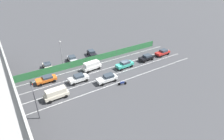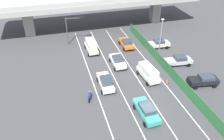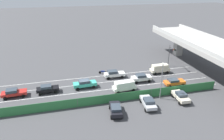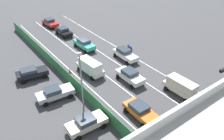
{
  "view_description": "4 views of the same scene",
  "coord_description": "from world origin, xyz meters",
  "px_view_note": "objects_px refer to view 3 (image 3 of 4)",
  "views": [
    {
      "loc": [
        -33.56,
        25.05,
        22.3
      ],
      "look_at": [
        -1.97,
        4.84,
        1.55
      ],
      "focal_mm": 30.24,
      "sensor_mm": 36.0,
      "label": 1
    },
    {
      "loc": [
        -9.97,
        -18.99,
        20.37
      ],
      "look_at": [
        -1.81,
        9.87,
        0.91
      ],
      "focal_mm": 36.96,
      "sensor_mm": 36.0,
      "label": 2
    },
    {
      "loc": [
        39.24,
        -4.34,
        20.52
      ],
      "look_at": [
        -2.3,
        6.28,
        2.45
      ],
      "focal_mm": 34.31,
      "sensor_mm": 36.0,
      "label": 3
    },
    {
      "loc": [
        17.18,
        31.6,
        17.92
      ],
      "look_at": [
        1.38,
        10.27,
        1.34
      ],
      "focal_mm": 36.62,
      "sensor_mm": 36.0,
      "label": 4
    }
  ],
  "objects_px": {
    "car_sedan_white": "(114,74)",
    "traffic_light": "(171,53)",
    "parked_sedan_cream": "(181,96)",
    "car_sedan_black": "(47,89)",
    "parked_sedan_dark": "(116,109)",
    "car_van_cream": "(160,68)",
    "car_sedan_red": "(14,93)",
    "car_taxi_teal": "(85,83)",
    "car_taxi_orange": "(174,82)",
    "motorcycle": "(103,72)",
    "street_lamp": "(162,77)",
    "parked_wagon_silver": "(148,102)",
    "traffic_cone": "(118,96)",
    "car_hatchback_white": "(141,78)",
    "car_van_white": "(124,86)"
  },
  "relations": [
    {
      "from": "car_van_cream",
      "to": "parked_wagon_silver",
      "type": "distance_m",
      "value": 15.61
    },
    {
      "from": "car_hatchback_white",
      "to": "parked_wagon_silver",
      "type": "height_order",
      "value": "car_hatchback_white"
    },
    {
      "from": "car_sedan_white",
      "to": "motorcycle",
      "type": "distance_m",
      "value": 3.46
    },
    {
      "from": "parked_wagon_silver",
      "to": "traffic_cone",
      "type": "relative_size",
      "value": 6.66
    },
    {
      "from": "car_sedan_white",
      "to": "parked_wagon_silver",
      "type": "height_order",
      "value": "car_sedan_white"
    },
    {
      "from": "car_van_white",
      "to": "car_sedan_red",
      "type": "height_order",
      "value": "car_van_white"
    },
    {
      "from": "car_sedan_black",
      "to": "parked_sedan_dark",
      "type": "relative_size",
      "value": 0.97
    },
    {
      "from": "car_van_white",
      "to": "street_lamp",
      "type": "relative_size",
      "value": 0.67
    },
    {
      "from": "car_taxi_teal",
      "to": "car_taxi_orange",
      "type": "distance_m",
      "value": 18.66
    },
    {
      "from": "car_van_cream",
      "to": "car_sedan_red",
      "type": "bearing_deg",
      "value": -83.79
    },
    {
      "from": "motorcycle",
      "to": "parked_wagon_silver",
      "type": "bearing_deg",
      "value": 16.36
    },
    {
      "from": "car_taxi_orange",
      "to": "parked_wagon_silver",
      "type": "relative_size",
      "value": 0.93
    },
    {
      "from": "car_sedan_red",
      "to": "traffic_cone",
      "type": "bearing_deg",
      "value": 74.28
    },
    {
      "from": "parked_sedan_cream",
      "to": "car_hatchback_white",
      "type": "bearing_deg",
      "value": -156.42
    },
    {
      "from": "parked_sedan_cream",
      "to": "traffic_light",
      "type": "relative_size",
      "value": 0.78
    },
    {
      "from": "car_taxi_orange",
      "to": "traffic_cone",
      "type": "xyz_separation_m",
      "value": [
        2.07,
        -12.73,
        -0.53
      ]
    },
    {
      "from": "car_hatchback_white",
      "to": "motorcycle",
      "type": "xyz_separation_m",
      "value": [
        -6.18,
        -7.26,
        -0.47
      ]
    },
    {
      "from": "car_sedan_white",
      "to": "traffic_light",
      "type": "relative_size",
      "value": 0.84
    },
    {
      "from": "car_sedan_white",
      "to": "motorcycle",
      "type": "bearing_deg",
      "value": -143.79
    },
    {
      "from": "parked_sedan_dark",
      "to": "traffic_cone",
      "type": "distance_m",
      "value": 5.24
    },
    {
      "from": "parked_wagon_silver",
      "to": "street_lamp",
      "type": "distance_m",
      "value": 5.19
    },
    {
      "from": "car_taxi_teal",
      "to": "street_lamp",
      "type": "xyz_separation_m",
      "value": [
        7.84,
        13.04,
        3.4
      ]
    },
    {
      "from": "car_sedan_white",
      "to": "car_taxi_teal",
      "type": "bearing_deg",
      "value": -64.98
    },
    {
      "from": "car_taxi_orange",
      "to": "car_sedan_red",
      "type": "xyz_separation_m",
      "value": [
        -3.31,
        -31.86,
        0.02
      ]
    },
    {
      "from": "car_sedan_white",
      "to": "motorcycle",
      "type": "height_order",
      "value": "car_sedan_white"
    },
    {
      "from": "car_van_cream",
      "to": "car_sedan_white",
      "type": "distance_m",
      "value": 11.25
    },
    {
      "from": "parked_wagon_silver",
      "to": "car_sedan_black",
      "type": "bearing_deg",
      "value": -119.38
    },
    {
      "from": "car_sedan_black",
      "to": "parked_sedan_cream",
      "type": "xyz_separation_m",
      "value": [
        9.15,
        23.78,
        0.02
      ]
    },
    {
      "from": "car_sedan_black",
      "to": "street_lamp",
      "type": "height_order",
      "value": "street_lamp"
    },
    {
      "from": "car_hatchback_white",
      "to": "traffic_cone",
      "type": "bearing_deg",
      "value": -50.29
    },
    {
      "from": "car_taxi_orange",
      "to": "car_sedan_white",
      "type": "relative_size",
      "value": 0.93
    },
    {
      "from": "motorcycle",
      "to": "street_lamp",
      "type": "xyz_separation_m",
      "value": [
        13.92,
        7.97,
        3.88
      ]
    },
    {
      "from": "car_taxi_teal",
      "to": "parked_sedan_dark",
      "type": "xyz_separation_m",
      "value": [
        10.59,
        3.71,
        -0.04
      ]
    },
    {
      "from": "car_van_white",
      "to": "car_taxi_teal",
      "type": "bearing_deg",
      "value": -114.57
    },
    {
      "from": "car_sedan_black",
      "to": "car_sedan_white",
      "type": "relative_size",
      "value": 0.92
    },
    {
      "from": "car_van_cream",
      "to": "street_lamp",
      "type": "xyz_separation_m",
      "value": [
        10.97,
        -5.3,
        3.14
      ]
    },
    {
      "from": "car_taxi_orange",
      "to": "parked_wagon_silver",
      "type": "xyz_separation_m",
      "value": [
        6.25,
        -8.53,
        0.04
      ]
    },
    {
      "from": "car_sedan_white",
      "to": "car_sedan_red",
      "type": "bearing_deg",
      "value": -79.95
    },
    {
      "from": "car_taxi_teal",
      "to": "parked_sedan_cream",
      "type": "distance_m",
      "value": 18.9
    },
    {
      "from": "car_hatchback_white",
      "to": "traffic_light",
      "type": "height_order",
      "value": "traffic_light"
    },
    {
      "from": "car_hatchback_white",
      "to": "parked_sedan_cream",
      "type": "relative_size",
      "value": 1.0
    },
    {
      "from": "parked_sedan_cream",
      "to": "traffic_light",
      "type": "xyz_separation_m",
      "value": [
        -15.14,
        6.02,
        3.02
      ]
    },
    {
      "from": "car_taxi_teal",
      "to": "car_taxi_orange",
      "type": "relative_size",
      "value": 1.09
    },
    {
      "from": "street_lamp",
      "to": "traffic_light",
      "type": "bearing_deg",
      "value": 145.39
    },
    {
      "from": "parked_sedan_cream",
      "to": "parked_sedan_dark",
      "type": "bearing_deg",
      "value": -84.64
    },
    {
      "from": "parked_sedan_dark",
      "to": "traffic_light",
      "type": "distance_m",
      "value": 25.01
    },
    {
      "from": "car_sedan_black",
      "to": "car_taxi_orange",
      "type": "relative_size",
      "value": 0.99
    },
    {
      "from": "parked_sedan_cream",
      "to": "car_sedan_black",
      "type": "bearing_deg",
      "value": -111.05
    },
    {
      "from": "parked_sedan_dark",
      "to": "car_taxi_orange",
      "type": "bearing_deg",
      "value": 115.43
    },
    {
      "from": "traffic_cone",
      "to": "car_sedan_white",
      "type": "bearing_deg",
      "value": 170.39
    }
  ]
}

